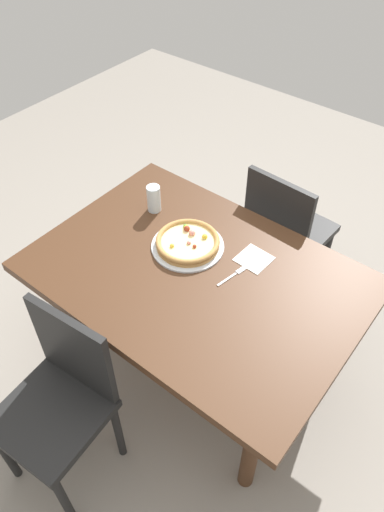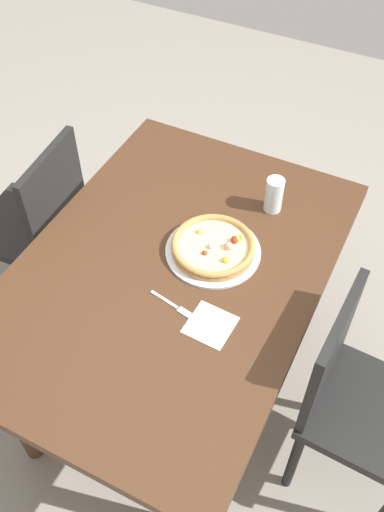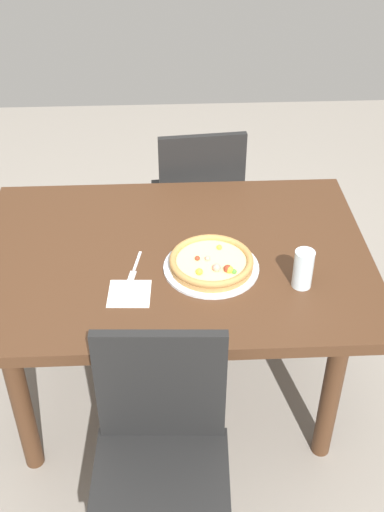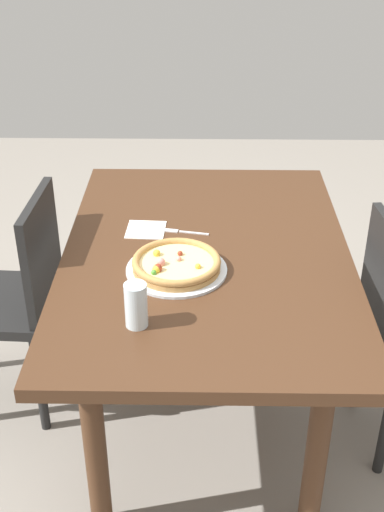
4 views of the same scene
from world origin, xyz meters
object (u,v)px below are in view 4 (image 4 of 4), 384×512
(chair_far, at_px, (16,295))
(napkin, at_px, (146,230))
(plate, at_px, (177,270))
(fork, at_px, (183,232))
(dining_table, at_px, (206,272))
(pizza, at_px, (176,263))
(drinking_glass, at_px, (136,305))

(chair_far, relative_size, napkin, 6.42)
(plate, distance_m, fork, 0.27)
(dining_table, xyz_separation_m, fork, (0.14, 0.09, 0.09))
(pizza, distance_m, drinking_glass, 0.32)
(fork, height_order, napkin, fork)
(dining_table, height_order, fork, fork)
(chair_far, xyz_separation_m, plate, (-0.19, -0.61, 0.23))
(plate, relative_size, pizza, 1.14)
(dining_table, bearing_deg, fork, 32.51)
(pizza, relative_size, fork, 1.78)
(pizza, xyz_separation_m, napkin, (0.28, 0.12, -0.03))
(plate, relative_size, napkin, 2.39)
(chair_far, relative_size, fork, 5.45)
(fork, relative_size, napkin, 1.18)
(dining_table, bearing_deg, drinking_glass, 154.35)
(napkin, bearing_deg, drinking_glass, -178.19)
(fork, height_order, drinking_glass, drinking_glass)
(chair_far, xyz_separation_m, fork, (0.08, -0.62, 0.23))
(chair_far, distance_m, pizza, 0.69)
(dining_table, bearing_deg, chair_far, 85.34)
(plate, xyz_separation_m, drinking_glass, (-0.30, 0.10, 0.06))
(chair_far, distance_m, napkin, 0.55)
(fork, bearing_deg, chair_far, 18.26)
(plate, xyz_separation_m, pizza, (-0.00, 0.00, 0.03))
(chair_far, distance_m, drinking_glass, 0.76)
(fork, relative_size, drinking_glass, 1.19)
(plate, bearing_deg, pizza, 115.65)
(plate, height_order, napkin, plate)
(dining_table, bearing_deg, pizza, 142.18)
(fork, xyz_separation_m, drinking_glass, (-0.56, 0.12, 0.07))
(pizza, height_order, fork, pizza)
(chair_far, bearing_deg, dining_table, -91.84)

